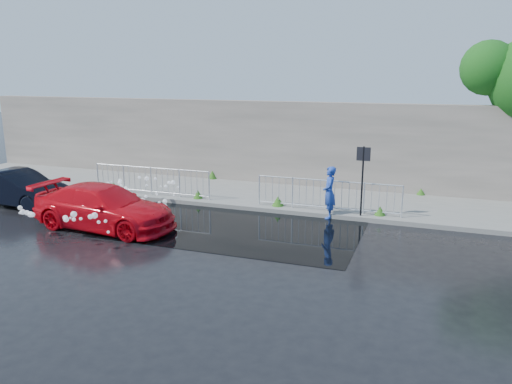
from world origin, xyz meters
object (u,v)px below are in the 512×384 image
at_px(red_car, 104,207).
at_px(person, 329,193).
at_px(sign_post, 363,170).
at_px(dark_car, 17,188).

height_order(red_car, person, person).
distance_m(sign_post, dark_car, 12.55).
relative_size(red_car, person, 2.67).
distance_m(sign_post, person, 1.36).
bearing_deg(red_car, sign_post, -61.01).
xyz_separation_m(red_car, person, (6.47, 3.54, 0.20)).
height_order(dark_car, person, person).
distance_m(red_car, dark_car, 4.90).
bearing_deg(sign_post, red_car, -154.22).
bearing_deg(red_car, dark_car, 78.60).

